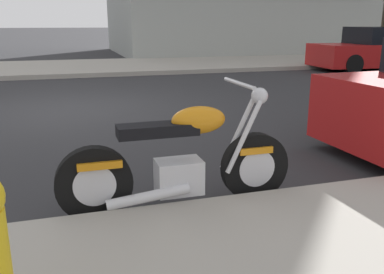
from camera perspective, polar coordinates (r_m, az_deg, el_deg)
The scene contains 5 objects.
ground_plane at distance 8.24m, azimuth -16.23°, elevation 3.52°, with size 260.00×260.00×0.00m, color #28282B.
sidewalk_far_curb at distance 19.63m, azimuth 21.34°, elevation 9.87°, with size 120.00×5.00×0.14m, color gray.
parking_stall_stripe at distance 4.18m, azimuth -14.87°, elevation -7.72°, with size 0.12×2.20×0.01m, color silver.
parked_motorcycle at distance 3.64m, azimuth -1.48°, elevation -3.52°, with size 2.09×0.62×1.12m.
car_opposite_curb at distance 16.09m, azimuth 24.17°, elevation 10.78°, with size 4.57×2.13×1.46m.
Camera 1 is at (-0.07, -8.08, 1.61)m, focal length 39.08 mm.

